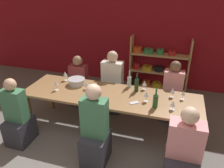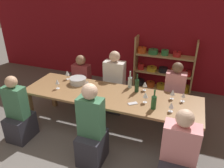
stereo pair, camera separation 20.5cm
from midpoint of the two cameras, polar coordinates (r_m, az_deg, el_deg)
The scene contains 22 objects.
wall_back_red at distance 5.50m, azimuth 8.70°, elevation 13.33°, with size 8.80×0.06×2.70m.
shelf_unit at distance 5.46m, azimuth 13.90°, elevation 3.50°, with size 1.41×0.30×1.29m.
dining_table at distance 3.75m, azimuth 1.04°, elevation -3.71°, with size 3.03×0.89×0.74m.
mixing_bowl at distance 4.11m, azimuth -7.49°, elevation 0.94°, with size 0.32×0.32×0.11m.
wine_bottle_green at distance 3.34m, azimuth 12.62°, elevation -4.48°, with size 0.08×0.08×0.32m.
wine_bottle_dark at distance 3.78m, azimuth 8.07°, elevation -0.21°, with size 0.07×0.07×0.33m.
wine_bottle_amber at distance 3.92m, azimuth 6.23°, elevation 0.68°, with size 0.07×0.07×0.31m.
wine_glass_empty_a at distance 4.29m, azimuth -10.29°, elevation 2.80°, with size 0.08×0.08×0.18m.
wine_glass_red_a at distance 3.48m, azimuth 10.42°, elevation -2.93°, with size 0.08×0.08×0.18m.
wine_glass_red_b at distance 3.88m, azimuth -4.97°, elevation 0.21°, with size 0.08×0.08×0.15m.
wine_glass_red_c at distance 3.35m, azimuth 16.98°, elevation -5.44°, with size 0.07×0.07×0.15m.
wine_glass_red_d at distance 3.69m, azimuth 17.13°, elevation -2.14°, with size 0.08×0.08×0.17m.
wine_glass_red_e at distance 3.67m, azimuth 19.71°, elevation -2.86°, with size 0.07×0.07×0.15m.
wine_glass_red_f at distance 3.85m, azimuth 10.10°, elevation -0.10°, with size 0.08×0.08×0.17m.
wine_glass_red_g at distance 3.95m, azimuth -12.69°, elevation 0.51°, with size 0.07×0.07×0.18m.
cell_phone at distance 3.47m, azimuth 7.13°, elevation -5.08°, with size 0.16×0.15×0.01m.
person_near_a at distance 3.97m, azimuth -21.81°, elevation -7.90°, with size 0.36×0.44×1.17m.
person_far_a at distance 4.36m, azimuth 17.01°, elevation -3.84°, with size 0.36×0.45×1.18m.
person_near_b at distance 3.24m, azimuth -3.47°, elevation -12.96°, with size 0.36×0.45×1.30m.
person_far_b at distance 4.52m, azimuth 1.93°, elevation -1.17°, with size 0.42×0.52×1.27m.
person_near_c at distance 3.10m, azimuth 18.69°, elevation -18.32°, with size 0.44×0.54×1.18m.
person_far_c at distance 4.85m, azimuth -6.57°, elevation -0.18°, with size 0.37×0.47×1.08m.
Camera 2 is at (1.19, -1.39, 2.52)m, focal length 35.00 mm.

